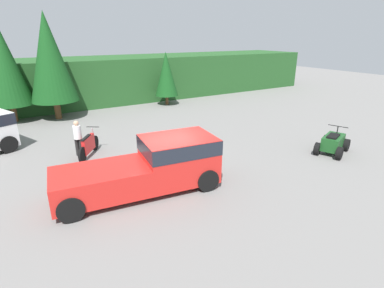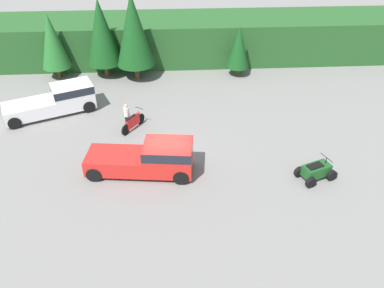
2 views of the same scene
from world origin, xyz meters
name	(u,v)px [view 2 (image 2 of 2)]	position (x,y,z in m)	size (l,w,h in m)	color
ground_plane	(168,165)	(0.00, 0.00, 0.00)	(80.00, 80.00, 0.00)	slate
hillside_backdrop	(166,39)	(0.00, 16.00, 1.77)	(44.00, 6.00, 3.53)	#235123
tree_left	(52,41)	(-8.74, 12.25, 3.02)	(2.26, 2.26, 5.14)	brown
tree_mid_left	(101,32)	(-4.91, 12.37, 3.62)	(2.71, 2.71, 6.16)	brown
tree_mid_right	(133,30)	(-2.38, 11.69, 3.94)	(2.95, 2.95, 6.70)	brown
tree_right	(239,47)	(5.78, 11.80, 2.40)	(1.80, 1.80, 4.09)	brown
pickup_truck_red	(150,157)	(-0.94, -0.59, 0.98)	(5.84, 2.64, 1.86)	red
pickup_truck_second	(58,99)	(-7.37, 6.42, 0.98)	(6.15, 4.08, 1.86)	white
dirt_bike	(133,122)	(-2.18, 3.90, 0.50)	(1.34, 1.93, 1.20)	black
quad_atv	(316,171)	(7.80, -1.66, 0.47)	(2.26, 1.80, 1.20)	black
rider_person	(127,115)	(-2.56, 4.14, 0.91)	(0.49, 0.49, 1.68)	black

